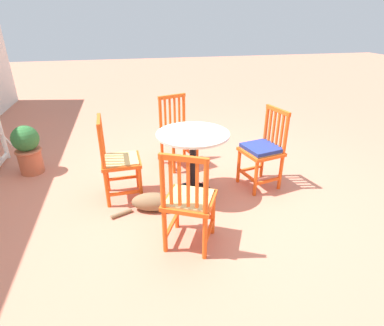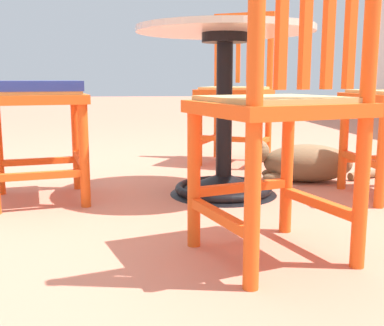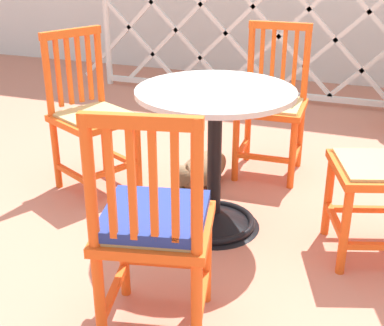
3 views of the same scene
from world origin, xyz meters
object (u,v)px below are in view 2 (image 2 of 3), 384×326
orange_chair_facing_out (30,95)px  orange_chair_near_fence (281,108)px  tabby_cat (300,163)px  orange_chair_at_corner (237,92)px  cafe_table (224,131)px

orange_chair_facing_out → orange_chair_near_fence: same height
orange_chair_near_fence → tabby_cat: size_ratio=1.22×
orange_chair_at_corner → tabby_cat: (0.58, 0.22, -0.34)m
cafe_table → orange_chair_at_corner: orange_chair_at_corner is taller
orange_chair_at_corner → orange_chair_facing_out: (0.84, -1.02, 0.01)m
cafe_table → tabby_cat: (-0.22, 0.43, -0.19)m
tabby_cat → cafe_table: bearing=-62.6°
orange_chair_facing_out → tabby_cat: bearing=101.8°
tabby_cat → orange_chair_near_fence: bearing=-21.6°
cafe_table → orange_chair_facing_out: orange_chair_facing_out is taller
orange_chair_at_corner → tabby_cat: bearing=20.3°
cafe_table → orange_chair_facing_out: 0.83m
cafe_table → tabby_cat: size_ratio=1.02×
cafe_table → orange_chair_at_corner: (-0.80, 0.21, 0.15)m
orange_chair_near_fence → orange_chair_at_corner: bearing=173.4°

